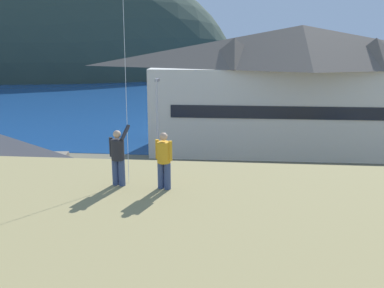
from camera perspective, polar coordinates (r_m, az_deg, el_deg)
ground_plane at (r=22.82m, az=-2.79°, el=-14.00°), size 600.00×600.00×0.00m
parking_lot_pad at (r=27.27m, az=-1.29°, el=-8.97°), size 40.00×20.00×0.10m
bay_water at (r=80.67m, az=3.27°, el=6.52°), size 360.00×84.00×0.03m
far_hill_west_ridge at (r=143.67m, az=-21.37°, el=8.95°), size 128.65×75.15×71.48m
far_hill_east_peak at (r=141.58m, az=-19.81°, el=9.02°), size 114.61×64.50×60.27m
harbor_lodge at (r=41.69m, az=13.94°, el=7.39°), size 28.85×9.46×11.62m
storage_shed_near_lot at (r=28.77m, az=-23.79°, el=-3.44°), size 8.15×6.73×5.11m
storage_shed_waterside at (r=43.16m, az=0.36°, el=2.79°), size 5.33×4.60×4.32m
wharf_dock at (r=54.11m, az=4.26°, el=3.05°), size 3.20×13.85×0.70m
moored_boat_wharfside at (r=57.36m, az=0.89°, el=4.11°), size 2.67×7.06×2.16m
moored_boat_outer_mooring at (r=57.43m, az=7.60°, el=3.99°), size 2.32×6.03×2.16m
parked_car_lone_by_shed at (r=29.79m, az=19.05°, el=-5.64°), size 4.31×2.28×1.82m
parked_car_corner_spot at (r=29.17m, az=-0.10°, el=-5.25°), size 4.26×2.18×1.82m
parked_car_mid_row_center at (r=24.70m, az=-12.35°, el=-9.31°), size 4.28×2.20×1.82m
parking_light_pole at (r=31.56m, az=-4.57°, el=2.61°), size 0.24×0.78×7.63m
person_kite_flyer at (r=13.43m, az=-9.72°, el=-1.51°), size 0.60×0.62×1.86m
person_companion at (r=12.97m, az=-3.72°, el=-1.97°), size 0.53×0.40×1.74m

